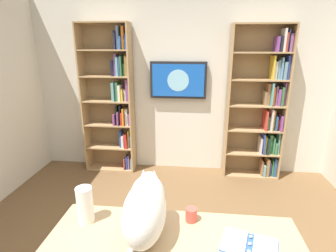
# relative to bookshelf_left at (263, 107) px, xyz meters

# --- Properties ---
(wall_back) EXTENTS (4.52, 0.06, 2.70)m
(wall_back) POSITION_rel_bookshelf_left_xyz_m (1.18, -0.17, 0.28)
(wall_back) COLOR silver
(wall_back) RESTS_ON ground
(bookshelf_left) EXTENTS (0.81, 0.28, 2.18)m
(bookshelf_left) POSITION_rel_bookshelf_left_xyz_m (0.00, 0.00, 0.00)
(bookshelf_left) COLOR tan
(bookshelf_left) RESTS_ON ground
(bookshelf_right) EXTENTS (0.75, 0.28, 2.21)m
(bookshelf_right) POSITION_rel_bookshelf_left_xyz_m (2.18, -0.00, 0.06)
(bookshelf_right) COLOR tan
(bookshelf_right) RESTS_ON ground
(wall_mounted_tv) EXTENTS (0.82, 0.07, 0.53)m
(wall_mounted_tv) POSITION_rel_bookshelf_left_xyz_m (1.21, -0.09, 0.34)
(wall_mounted_tv) COLOR black
(cat) EXTENTS (0.27, 0.62, 0.39)m
(cat) POSITION_rel_bookshelf_left_xyz_m (1.24, 2.40, -0.13)
(cat) COLOR white
(cat) RESTS_ON desk
(open_binder) EXTENTS (0.38, 0.30, 0.02)m
(open_binder) POSITION_rel_bookshelf_left_xyz_m (0.60, 2.43, -0.32)
(open_binder) COLOR #335999
(open_binder) RESTS_ON desk
(paper_towel_roll) EXTENTS (0.11, 0.11, 0.26)m
(paper_towel_roll) POSITION_rel_bookshelf_left_xyz_m (1.68, 2.31, -0.20)
(paper_towel_roll) COLOR white
(paper_towel_roll) RESTS_ON desk
(coffee_mug) EXTENTS (0.08, 0.08, 0.10)m
(coffee_mug) POSITION_rel_bookshelf_left_xyz_m (0.96, 2.23, -0.28)
(coffee_mug) COLOR #D84C3F
(coffee_mug) RESTS_ON desk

